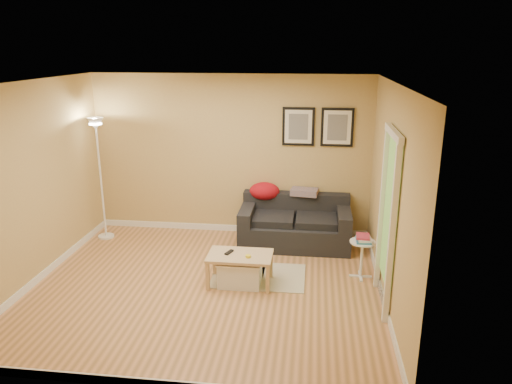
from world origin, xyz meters
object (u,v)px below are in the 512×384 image
floor_lamp (101,182)px  sofa (295,222)px  storage_bin (240,272)px  side_table (362,259)px  book_stack (364,238)px  coffee_table (240,269)px

floor_lamp → sofa: bearing=1.3°
storage_bin → side_table: size_ratio=1.08×
sofa → storage_bin: sofa is taller
book_stack → side_table: bearing=-126.7°
sofa → coffee_table: size_ratio=2.04×
storage_bin → book_stack: 1.69m
sofa → book_stack: (0.95, -1.02, 0.19)m
side_table → book_stack: book_stack is taller
coffee_table → floor_lamp: floor_lamp is taller
storage_bin → side_table: side_table is taller
sofa → side_table: sofa is taller
sofa → floor_lamp: size_ratio=0.86×
book_stack → floor_lamp: 4.15m
side_table → floor_lamp: (-4.02, 0.95, 0.67)m
sofa → storage_bin: 1.57m
sofa → book_stack: bearing=-47.1°
coffee_table → storage_bin: 0.04m
storage_bin → coffee_table: bearing=92.7°
side_table → coffee_table: bearing=-166.4°
coffee_table → book_stack: 1.68m
coffee_table → floor_lamp: (-2.43, 1.34, 0.72)m
sofa → side_table: size_ratio=3.24×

